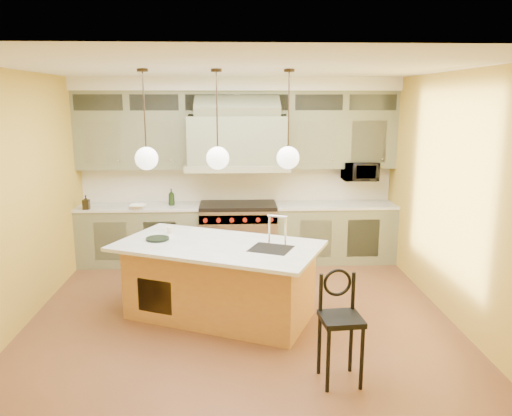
{
  "coord_description": "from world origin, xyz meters",
  "views": [
    {
      "loc": [
        -0.06,
        -5.56,
        2.57
      ],
      "look_at": [
        0.22,
        0.7,
        1.2
      ],
      "focal_mm": 35.0,
      "sensor_mm": 36.0,
      "label": 1
    }
  ],
  "objects_px": {
    "range": "(238,233)",
    "microwave": "(360,171)",
    "kitchen_island": "(220,279)",
    "counter_stool": "(340,321)"
  },
  "relations": [
    {
      "from": "range",
      "to": "microwave",
      "type": "relative_size",
      "value": 2.21
    },
    {
      "from": "kitchen_island",
      "to": "microwave",
      "type": "relative_size",
      "value": 4.88
    },
    {
      "from": "range",
      "to": "kitchen_island",
      "type": "relative_size",
      "value": 0.45
    },
    {
      "from": "kitchen_island",
      "to": "counter_stool",
      "type": "bearing_deg",
      "value": -28.13
    },
    {
      "from": "range",
      "to": "counter_stool",
      "type": "distance_m",
      "value": 3.63
    },
    {
      "from": "counter_stool",
      "to": "microwave",
      "type": "xyz_separation_m",
      "value": [
        1.05,
        3.62,
        0.86
      ]
    },
    {
      "from": "range",
      "to": "kitchen_island",
      "type": "xyz_separation_m",
      "value": [
        -0.24,
        -2.06,
        -0.01
      ]
    },
    {
      "from": "kitchen_island",
      "to": "counter_stool",
      "type": "relative_size",
      "value": 2.53
    },
    {
      "from": "kitchen_island",
      "to": "microwave",
      "type": "xyz_separation_m",
      "value": [
        2.19,
        2.17,
        0.98
      ]
    },
    {
      "from": "range",
      "to": "microwave",
      "type": "distance_m",
      "value": 2.18
    }
  ]
}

